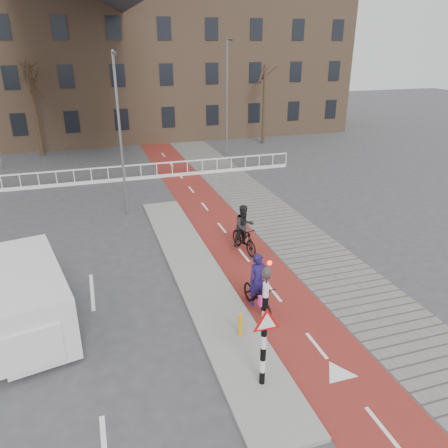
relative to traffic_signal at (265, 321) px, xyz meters
name	(u,v)px	position (x,y,z in m)	size (l,w,h in m)	color
ground	(255,335)	(0.60, 2.02, -1.99)	(120.00, 120.00, 0.00)	#38383A
bike_lane	(210,213)	(2.10, 12.02, -1.98)	(2.50, 60.00, 0.01)	maroon
sidewalk	(261,207)	(4.90, 12.02, -1.98)	(3.00, 60.00, 0.01)	slate
curb_island	(198,274)	(-0.10, 6.02, -1.93)	(1.80, 16.00, 0.12)	gray
traffic_signal	(265,321)	(0.00, 0.00, 0.00)	(0.80, 0.80, 3.68)	black
bollard	(240,325)	(0.13, 1.99, -1.51)	(0.12, 0.12, 0.71)	#E9A30C
cyclist_near	(258,292)	(1.15, 3.20, -1.31)	(0.83, 1.97, 2.00)	black
cyclist_far	(244,233)	(2.22, 7.38, -1.14)	(0.97, 1.95, 2.02)	black
van	(29,298)	(-5.63, 4.41, -0.93)	(2.77, 4.94, 2.00)	silver
railing	(75,180)	(-4.40, 19.02, -1.68)	(28.00, 0.10, 0.99)	silver
townhouse_row	(87,45)	(-2.40, 34.02, 5.82)	(46.00, 10.00, 15.90)	#7F6047
tree_mid	(36,111)	(-6.72, 27.61, 1.34)	(0.30, 0.30, 6.65)	#322316
tree_right	(264,105)	(10.99, 26.58, 1.19)	(0.24, 0.24, 6.35)	#322316
streetlight_near	(120,138)	(-1.92, 13.11, 1.88)	(0.12, 0.12, 7.73)	slate
streetlight_right	(227,100)	(6.65, 23.23, 2.16)	(0.12, 0.12, 8.30)	slate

